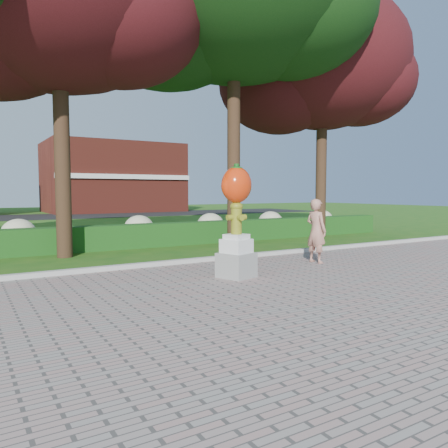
{
  "coord_description": "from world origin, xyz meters",
  "views": [
    {
      "loc": [
        -4.56,
        -7.17,
        1.91
      ],
      "look_at": [
        0.39,
        1.0,
        1.2
      ],
      "focal_mm": 35.0,
      "sensor_mm": 36.0,
      "label": 1
    }
  ],
  "objects": [
    {
      "name": "ground",
      "position": [
        0.0,
        0.0,
        0.0
      ],
      "size": [
        100.0,
        100.0,
        0.0
      ],
      "primitive_type": "plane",
      "color": "#1F5715",
      "rests_on": "ground"
    },
    {
      "name": "walkway",
      "position": [
        0.0,
        -4.0,
        0.02
      ],
      "size": [
        40.0,
        14.0,
        0.04
      ],
      "primitive_type": "cube",
      "color": "gray",
      "rests_on": "ground"
    },
    {
      "name": "curb",
      "position": [
        0.0,
        3.0,
        0.07
      ],
      "size": [
        40.0,
        0.18,
        0.15
      ],
      "primitive_type": "cube",
      "color": "#ADADA5",
      "rests_on": "ground"
    },
    {
      "name": "lawn_hedge",
      "position": [
        0.0,
        7.0,
        0.4
      ],
      "size": [
        24.0,
        0.7,
        0.8
      ],
      "primitive_type": "cube",
      "color": "#1B4714",
      "rests_on": "ground"
    },
    {
      "name": "hydrangea_row",
      "position": [
        0.57,
        8.0,
        0.55
      ],
      "size": [
        20.1,
        1.1,
        0.99
      ],
      "color": "#BFBF92",
      "rests_on": "ground"
    },
    {
      "name": "street",
      "position": [
        0.0,
        28.0,
        0.01
      ],
      "size": [
        50.0,
        8.0,
        0.02
      ],
      "primitive_type": "cube",
      "color": "black",
      "rests_on": "ground"
    },
    {
      "name": "building_right",
      "position": [
        8.0,
        34.0,
        3.2
      ],
      "size": [
        12.0,
        8.0,
        6.4
      ],
      "primitive_type": "cube",
      "color": "maroon",
      "rests_on": "ground"
    },
    {
      "name": "tree_far_right",
      "position": [
        8.4,
        6.58,
        6.97
      ],
      "size": [
        7.88,
        6.72,
        10.21
      ],
      "color": "black",
      "rests_on": "ground"
    },
    {
      "name": "hydrant_sculpture",
      "position": [
        0.55,
        0.75,
        1.34
      ],
      "size": [
        0.84,
        0.84,
        2.46
      ],
      "rotation": [
        0.0,
        0.0,
        0.32
      ],
      "color": "gray",
      "rests_on": "walkway"
    },
    {
      "name": "woman",
      "position": [
        3.41,
        1.32,
        0.88
      ],
      "size": [
        0.46,
        0.65,
        1.68
      ],
      "primitive_type": "imported",
      "rotation": [
        0.0,
        0.0,
        1.67
      ],
      "color": "tan",
      "rests_on": "walkway"
    }
  ]
}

